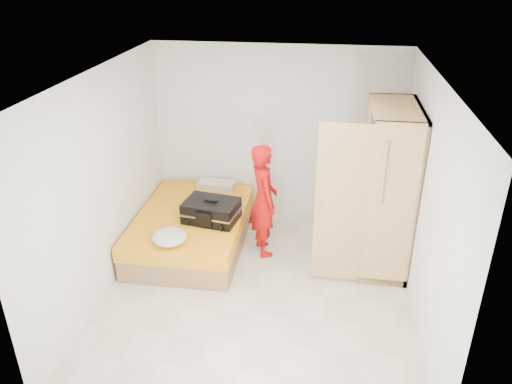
# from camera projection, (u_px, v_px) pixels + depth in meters

# --- Properties ---
(room) EXTENTS (4.00, 4.02, 2.60)m
(room) POSITION_uv_depth(u_px,v_px,m) (258.00, 194.00, 5.50)
(room) COLOR beige
(room) RESTS_ON ground
(bed) EXTENTS (1.42, 2.02, 0.50)m
(bed) POSITION_uv_depth(u_px,v_px,m) (192.00, 229.00, 6.89)
(bed) COLOR #9F7548
(bed) RESTS_ON ground
(wardrobe) EXTENTS (1.17, 1.20, 2.10)m
(wardrobe) POSITION_uv_depth(u_px,v_px,m) (383.00, 194.00, 6.20)
(wardrobe) COLOR #E3B46F
(wardrobe) RESTS_ON ground
(person) EXTENTS (0.56, 0.67, 1.55)m
(person) POSITION_uv_depth(u_px,v_px,m) (263.00, 200.00, 6.54)
(person) COLOR red
(person) RESTS_ON ground
(suitcase) EXTENTS (0.78, 0.62, 0.30)m
(suitcase) POSITION_uv_depth(u_px,v_px,m) (211.00, 211.00, 6.56)
(suitcase) COLOR black
(suitcase) RESTS_ON bed
(round_cushion) EXTENTS (0.42, 0.42, 0.16)m
(round_cushion) POSITION_uv_depth(u_px,v_px,m) (170.00, 237.00, 6.07)
(round_cushion) COLOR beige
(round_cushion) RESTS_ON bed
(pillow) EXTENTS (0.56, 0.31, 0.10)m
(pillow) POSITION_uv_depth(u_px,v_px,m) (216.00, 185.00, 7.50)
(pillow) COLOR beige
(pillow) RESTS_ON bed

